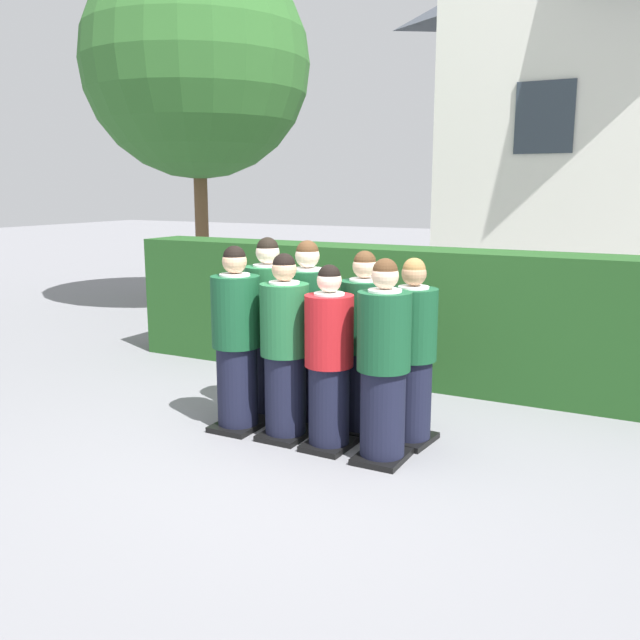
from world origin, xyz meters
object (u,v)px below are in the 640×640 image
object	(u,v)px
student_rear_row_0	(269,331)
student_rear_row_2	(364,348)
student_front_row_3	(383,366)
student_rear_row_1	(308,337)
student_front_row_1	(285,352)
student_in_red_blazer	(329,363)
student_front_row_0	(236,343)
student_rear_row_3	(412,356)

from	to	relation	value
student_rear_row_0	student_rear_row_2	xyz separation A→B (m)	(1.02, -0.05, -0.04)
student_front_row_3	student_rear_row_1	size ratio (longest dim) A/B	0.96
student_front_row_1	student_rear_row_2	distance (m)	0.71
student_front_row_1	student_rear_row_0	bearing A→B (deg)	134.01
student_rear_row_0	student_in_red_blazer	bearing A→B (deg)	-29.81
student_front_row_0	student_rear_row_3	bearing A→B (deg)	15.28
student_rear_row_2	student_in_red_blazer	bearing A→B (deg)	-101.64
student_rear_row_1	student_in_red_blazer	bearing A→B (deg)	-46.25
student_front_row_0	student_front_row_3	xyz separation A→B (m)	(1.46, -0.07, -0.02)
student_front_row_1	student_rear_row_0	world-z (taller)	student_rear_row_0
student_in_red_blazer	student_rear_row_3	size ratio (longest dim) A/B	0.97
student_front_row_1	student_rear_row_0	xyz separation A→B (m)	(-0.47, 0.49, 0.04)
student_rear_row_0	student_rear_row_1	world-z (taller)	student_rear_row_0
student_front_row_1	student_in_red_blazer	size ratio (longest dim) A/B	1.04
student_front_row_3	student_rear_row_1	world-z (taller)	student_rear_row_1
student_in_red_blazer	student_rear_row_3	bearing A→B (deg)	38.53
student_in_red_blazer	student_rear_row_3	xyz separation A→B (m)	(0.57, 0.45, 0.02)
student_front_row_1	student_rear_row_3	world-z (taller)	student_front_row_1
student_in_red_blazer	student_rear_row_1	bearing A→B (deg)	133.75
student_front_row_3	student_front_row_1	bearing A→B (deg)	175.34
student_front_row_3	student_rear_row_0	world-z (taller)	student_rear_row_0
student_in_red_blazer	student_rear_row_3	distance (m)	0.72
student_front_row_1	student_front_row_0	bearing A→B (deg)	-178.99
student_front_row_0	student_rear_row_2	xyz separation A→B (m)	(1.06, 0.45, -0.02)
student_front_row_1	student_front_row_3	distance (m)	0.96
student_front_row_0	student_front_row_1	world-z (taller)	student_front_row_0
student_front_row_1	student_in_red_blazer	distance (m)	0.46
student_in_red_blazer	student_rear_row_1	world-z (taller)	student_rear_row_1
student_in_red_blazer	student_rear_row_0	bearing A→B (deg)	150.19
student_front_row_3	student_rear_row_2	distance (m)	0.66
student_front_row_3	student_rear_row_0	xyz separation A→B (m)	(-1.43, 0.56, 0.04)
student_rear_row_0	student_rear_row_2	bearing A→B (deg)	-2.59
student_front_row_0	student_rear_row_0	distance (m)	0.50
student_in_red_blazer	student_rear_row_1	size ratio (longest dim) A/B	0.92
student_front_row_3	student_rear_row_0	bearing A→B (deg)	158.45
student_front_row_1	student_rear_row_2	bearing A→B (deg)	38.49
student_rear_row_0	student_rear_row_1	distance (m)	0.44
student_in_red_blazer	student_rear_row_0	world-z (taller)	student_rear_row_0
student_in_red_blazer	student_rear_row_0	xyz separation A→B (m)	(-0.92, 0.53, 0.08)
student_front_row_0	student_in_red_blazer	xyz separation A→B (m)	(0.96, -0.03, -0.06)
student_front_row_1	student_front_row_3	bearing A→B (deg)	-4.66
student_front_row_1	student_in_red_blazer	world-z (taller)	student_front_row_1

